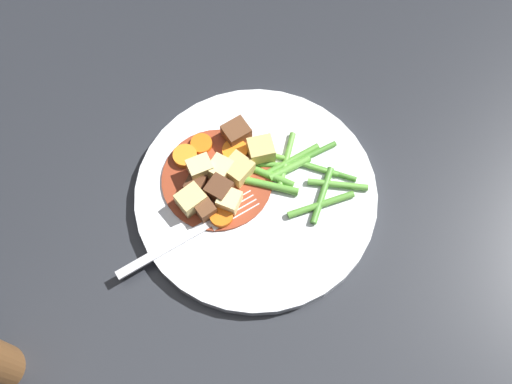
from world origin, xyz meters
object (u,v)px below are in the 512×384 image
(carrot_slice_1, at_px, (202,144))
(meat_chunk_2, at_px, (219,190))
(potato_chunk_5, at_px, (238,169))
(meat_chunk_0, at_px, (236,133))
(carrot_slice_0, at_px, (185,157))
(potato_chunk_3, at_px, (191,200))
(dinner_plate, at_px, (256,195))
(meat_chunk_3, at_px, (196,184))
(potato_chunk_2, at_px, (229,201))
(carrot_slice_3, at_px, (235,152))
(meat_chunk_1, at_px, (204,208))
(fork, at_px, (193,233))
(potato_chunk_1, at_px, (200,169))
(potato_chunk_4, at_px, (261,151))
(potato_chunk_0, at_px, (220,170))
(carrot_slice_2, at_px, (221,216))

(carrot_slice_1, bearing_deg, meat_chunk_2, 123.22)
(potato_chunk_5, relative_size, meat_chunk_0, 1.03)
(carrot_slice_0, xyz_separation_m, potato_chunk_3, (-0.02, 0.05, 0.01))
(dinner_plate, height_order, carrot_slice_1, carrot_slice_1)
(meat_chunk_0, height_order, meat_chunk_3, meat_chunk_0)
(potato_chunk_2, height_order, potato_chunk_3, potato_chunk_3)
(carrot_slice_3, relative_size, meat_chunk_0, 1.04)
(meat_chunk_1, xyz_separation_m, fork, (0.01, 0.03, -0.01))
(carrot_slice_0, bearing_deg, potato_chunk_2, 145.39)
(carrot_slice_0, bearing_deg, potato_chunk_1, 147.03)
(potato_chunk_5, bearing_deg, meat_chunk_3, 32.01)
(potato_chunk_1, xyz_separation_m, potato_chunk_4, (-0.06, -0.04, 0.00))
(meat_chunk_2, bearing_deg, potato_chunk_1, -36.22)
(potato_chunk_1, height_order, fork, potato_chunk_1)
(potato_chunk_3, height_order, meat_chunk_3, potato_chunk_3)
(dinner_plate, relative_size, carrot_slice_1, 10.97)
(meat_chunk_1, distance_m, fork, 0.03)
(carrot_slice_0, relative_size, carrot_slice_3, 0.95)
(carrot_slice_1, xyz_separation_m, fork, (-0.02, 0.11, -0.00))
(carrot_slice_1, distance_m, carrot_slice_3, 0.04)
(potato_chunk_4, bearing_deg, fork, 65.13)
(potato_chunk_0, height_order, potato_chunk_4, potato_chunk_4)
(meat_chunk_0, distance_m, meat_chunk_3, 0.08)
(meat_chunk_0, bearing_deg, meat_chunk_3, 67.72)
(potato_chunk_0, xyz_separation_m, meat_chunk_0, (-0.01, -0.05, -0.00))
(potato_chunk_5, xyz_separation_m, meat_chunk_1, (0.03, 0.05, -0.00))
(potato_chunk_5, distance_m, meat_chunk_0, 0.05)
(carrot_slice_1, height_order, meat_chunk_3, meat_chunk_3)
(potato_chunk_1, distance_m, potato_chunk_4, 0.07)
(dinner_plate, relative_size, potato_chunk_0, 10.98)
(meat_chunk_1, height_order, meat_chunk_3, meat_chunk_1)
(dinner_plate, bearing_deg, meat_chunk_1, 36.11)
(meat_chunk_3, bearing_deg, meat_chunk_1, 122.49)
(meat_chunk_1, height_order, meat_chunk_2, meat_chunk_2)
(carrot_slice_1, xyz_separation_m, potato_chunk_1, (-0.01, 0.04, 0.01))
(meat_chunk_2, height_order, fork, meat_chunk_2)
(carrot_slice_1, height_order, meat_chunk_2, meat_chunk_2)
(meat_chunk_0, bearing_deg, potato_chunk_3, 73.44)
(dinner_plate, distance_m, carrot_slice_3, 0.06)
(dinner_plate, distance_m, meat_chunk_1, 0.07)
(carrot_slice_1, relative_size, carrot_slice_2, 0.96)
(carrot_slice_0, xyz_separation_m, carrot_slice_2, (-0.06, 0.06, -0.00))
(carrot_slice_0, height_order, meat_chunk_0, meat_chunk_0)
(meat_chunk_3, bearing_deg, dinner_plate, -172.37)
(carrot_slice_3, height_order, meat_chunk_2, meat_chunk_2)
(meat_chunk_2, bearing_deg, meat_chunk_1, 66.21)
(carrot_slice_0, relative_size, potato_chunk_4, 0.98)
(dinner_plate, relative_size, meat_chunk_2, 10.99)
(dinner_plate, distance_m, carrot_slice_0, 0.09)
(meat_chunk_3, height_order, fork, meat_chunk_3)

